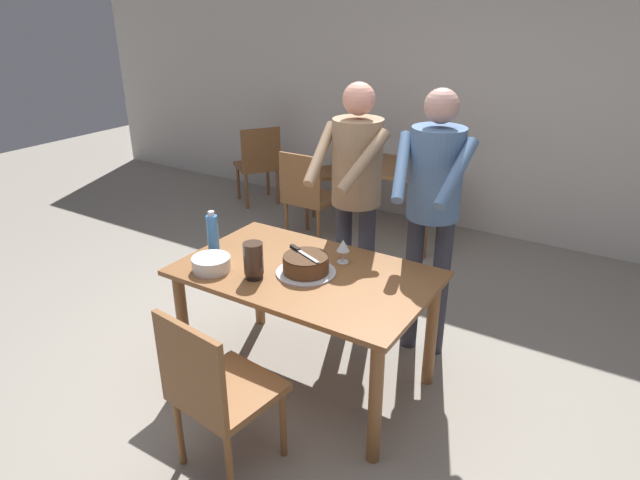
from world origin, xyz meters
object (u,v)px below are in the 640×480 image
object	(u,v)px
cake_on_platter	(306,265)
plate_stack	(211,264)
wine_glass_near	(343,246)
water_bottle	(213,232)
background_chair_0	(308,194)
background_chair_2	(258,162)
cake_knife	(299,250)
background_chair_1	(331,167)
person_standing_beside	(433,198)
main_dining_table	(306,289)
background_table	(395,182)
hurricane_lamp	(253,260)
chair_near_side	(216,389)
person_cutting_cake	(356,185)

from	to	relation	value
cake_on_platter	plate_stack	world-z (taller)	cake_on_platter
wine_glass_near	water_bottle	world-z (taller)	water_bottle
background_chair_0	background_chair_2	distance (m)	1.25
cake_knife	water_bottle	world-z (taller)	water_bottle
plate_stack	background_chair_1	size ratio (longest dim) A/B	0.24
person_standing_beside	cake_on_platter	bearing A→B (deg)	-122.85
cake_knife	background_chair_1	distance (m)	3.02
plate_stack	background_chair_0	bearing A→B (deg)	108.40
main_dining_table	background_table	distance (m)	2.34
person_standing_beside	background_chair_2	bearing A→B (deg)	147.55
main_dining_table	background_chair_0	distance (m)	2.11
hurricane_lamp	chair_near_side	xyz separation A→B (m)	(0.23, -0.60, -0.37)
background_table	hurricane_lamp	bearing A→B (deg)	-83.38
water_bottle	person_standing_beside	world-z (taller)	person_standing_beside
wine_glass_near	background_chair_1	distance (m)	2.93
plate_stack	cake_knife	bearing A→B (deg)	33.86
cake_knife	background_chair_0	bearing A→B (deg)	121.82
cake_knife	wine_glass_near	world-z (taller)	wine_glass_near
person_cutting_cake	cake_on_platter	bearing A→B (deg)	-85.12
main_dining_table	water_bottle	xyz separation A→B (m)	(-0.65, -0.05, 0.23)
wine_glass_near	water_bottle	distance (m)	0.81
person_standing_beside	chair_near_side	xyz separation A→B (m)	(-0.44, -1.50, -0.58)
cake_knife	background_chair_1	size ratio (longest dim) A/B	0.29
hurricane_lamp	background_table	bearing A→B (deg)	96.62
main_dining_table	background_chair_2	xyz separation A→B (m)	(-2.22, 2.40, -0.14)
hurricane_lamp	person_cutting_cake	size ratio (longest dim) A/B	0.12
background_chair_2	chair_near_side	bearing A→B (deg)	-55.04
wine_glass_near	hurricane_lamp	bearing A→B (deg)	-126.36
water_bottle	chair_near_side	world-z (taller)	water_bottle
cake_on_platter	hurricane_lamp	distance (m)	0.30
cake_on_platter	person_cutting_cake	distance (m)	0.73
water_bottle	person_standing_beside	size ratio (longest dim) A/B	0.15
main_dining_table	person_cutting_cake	size ratio (longest dim) A/B	0.84
cake_knife	background_chair_0	xyz separation A→B (m)	(-1.09, 1.76, -0.37)
background_chair_2	wine_glass_near	bearing A→B (deg)	-42.99
cake_on_platter	background_chair_2	xyz separation A→B (m)	(-2.23, 2.42, -0.31)
cake_on_platter	wine_glass_near	distance (m)	0.26
wine_glass_near	hurricane_lamp	xyz separation A→B (m)	(-0.32, -0.43, 0.00)
person_cutting_cake	background_table	size ratio (longest dim) A/B	1.72
cake_on_platter	person_cutting_cake	xyz separation A→B (m)	(-0.06, 0.68, 0.27)
hurricane_lamp	background_table	xyz separation A→B (m)	(-0.29, 2.51, -0.28)
main_dining_table	hurricane_lamp	xyz separation A→B (m)	(-0.20, -0.22, 0.22)
main_dining_table	cake_on_platter	size ratio (longest dim) A/B	4.25
person_cutting_cake	background_chair_0	bearing A→B (deg)	134.69
background_chair_1	background_chair_2	size ratio (longest dim) A/B	1.00
hurricane_lamp	background_chair_2	bearing A→B (deg)	127.71
main_dining_table	chair_near_side	world-z (taller)	chair_near_side
person_cutting_cake	water_bottle	bearing A→B (deg)	-130.84
plate_stack	water_bottle	bearing A→B (deg)	129.54
person_cutting_cake	background_chair_2	size ratio (longest dim) A/B	1.91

